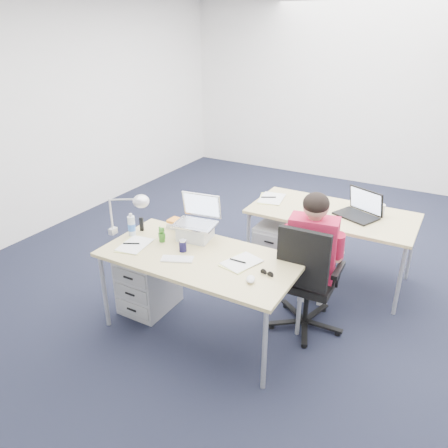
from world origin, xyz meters
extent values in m
plane|color=black|center=(0.00, 0.00, 0.00)|extent=(7.00, 7.00, 0.00)
cube|color=white|center=(0.00, 3.50, 1.40)|extent=(6.00, 0.02, 2.80)
cube|color=white|center=(-3.00, 0.00, 1.40)|extent=(0.02, 7.00, 2.80)
cube|color=tan|center=(-0.15, -1.12, 0.71)|extent=(1.60, 0.80, 0.03)
cylinder|color=#B7BABC|center=(-0.90, -1.47, 0.35)|extent=(0.04, 0.04, 0.70)
cylinder|color=#B7BABC|center=(0.60, -1.47, 0.35)|extent=(0.04, 0.04, 0.70)
cylinder|color=#B7BABC|center=(-0.90, -0.77, 0.35)|extent=(0.04, 0.04, 0.70)
cylinder|color=#B7BABC|center=(0.60, -0.77, 0.35)|extent=(0.04, 0.04, 0.70)
cube|color=tan|center=(0.52, 0.28, 0.71)|extent=(1.60, 0.80, 0.03)
cylinder|color=#B7BABC|center=(-0.23, -0.07, 0.35)|extent=(0.04, 0.04, 0.70)
cylinder|color=#B7BABC|center=(1.27, -0.07, 0.35)|extent=(0.04, 0.04, 0.70)
cylinder|color=#B7BABC|center=(-0.23, 0.63, 0.35)|extent=(0.04, 0.04, 0.70)
cylinder|color=#B7BABC|center=(1.27, 0.63, 0.35)|extent=(0.04, 0.04, 0.70)
cylinder|color=black|center=(0.61, -0.62, 0.25)|extent=(0.04, 0.04, 0.40)
cube|color=black|center=(0.61, -0.62, 0.45)|extent=(0.45, 0.45, 0.07)
cube|color=black|center=(0.62, -0.84, 0.77)|extent=(0.42, 0.06, 0.49)
cube|color=#BC1A3E|center=(0.62, -0.61, 0.77)|extent=(0.42, 0.26, 0.53)
sphere|color=tan|center=(0.62, -0.61, 1.13)|extent=(0.20, 0.20, 0.20)
cube|color=#AAADAF|center=(-0.75, -1.06, 0.28)|extent=(0.40, 0.50, 0.55)
cube|color=#AAADAF|center=(0.03, 0.14, 0.28)|extent=(0.40, 0.50, 0.55)
cube|color=white|center=(-0.27, -1.26, 0.74)|extent=(0.27, 0.20, 0.01)
ellipsoid|color=white|center=(0.38, -1.26, 0.75)|extent=(0.10, 0.12, 0.04)
cylinder|color=#16133C|center=(-0.31, -1.12, 0.78)|extent=(0.07, 0.07, 0.10)
cylinder|color=silver|center=(-0.86, -1.10, 0.83)|extent=(0.08, 0.08, 0.21)
cube|color=silver|center=(-0.61, -0.77, 0.77)|extent=(0.18, 0.14, 0.08)
cube|color=black|center=(-0.85, -0.98, 0.79)|extent=(0.04, 0.03, 0.13)
cube|color=#D6DE80|center=(-0.73, -1.25, 0.73)|extent=(0.26, 0.33, 0.01)
cube|color=#D6DE80|center=(0.19, -1.07, 0.73)|extent=(0.28, 0.34, 0.01)
cylinder|color=white|center=(0.95, 0.43, 0.79)|extent=(0.10, 0.10, 0.11)
cube|color=white|center=(-0.16, 0.31, 0.73)|extent=(0.30, 0.38, 0.01)
camera|label=1|loc=(1.53, -3.71, 2.43)|focal=35.00mm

